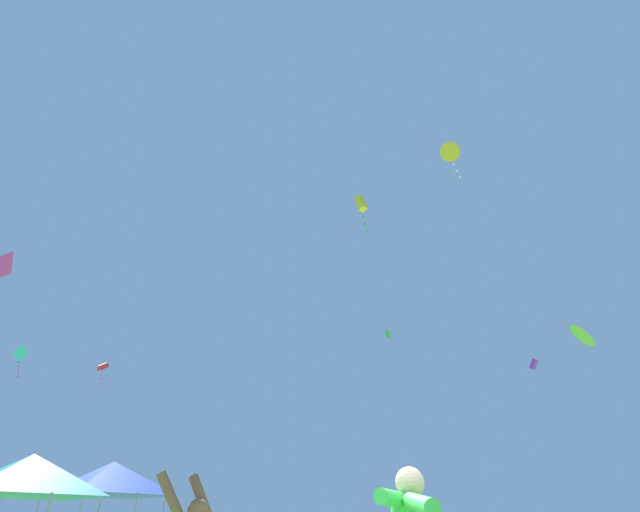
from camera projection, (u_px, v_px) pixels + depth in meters
canopy_tent_blue at (113, 478)px, 15.07m from camera, size 3.03×3.03×3.24m
canopy_tent_teal at (30, 475)px, 10.47m from camera, size 2.62×2.62×2.81m
kite_red_box at (104, 367)px, 32.23m from camera, size 0.56×0.84×1.71m
kite_yellow_delta at (451, 153)px, 37.77m from camera, size 1.56×0.94×3.30m
kite_cyan_diamond at (22, 355)px, 25.57m from camera, size 0.73×0.75×1.55m
kite_yellow_box at (362, 204)px, 24.65m from camera, size 0.66×0.67×2.09m
kite_green_diamond at (389, 334)px, 34.21m from camera, size 0.55×0.59×0.60m
kite_purple_box at (535, 364)px, 30.44m from camera, size 0.52×0.64×0.69m
kite_lime_delta at (585, 334)px, 25.13m from camera, size 1.43×1.73×1.29m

